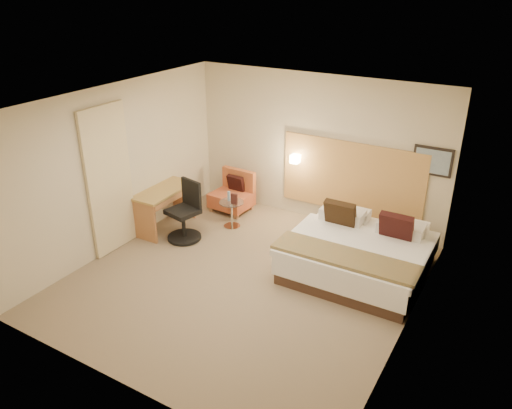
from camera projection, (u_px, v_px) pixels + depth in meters
The scene contains 19 objects.
floor at pixel (244, 280), 7.56m from camera, with size 4.80×5.00×0.02m, color #7B6953.
ceiling at pixel (242, 102), 6.42m from camera, with size 4.80×5.00×0.02m, color white.
wall_back at pixel (317, 149), 8.96m from camera, with size 4.80×0.02×2.70m, color beige.
wall_front at pixel (112, 285), 5.03m from camera, with size 4.80×0.02×2.70m, color beige.
wall_left at pixel (117, 168), 8.10m from camera, with size 0.02×5.00×2.70m, color beige.
wall_right at pixel (416, 240), 5.89m from camera, with size 0.02×5.00×2.70m, color beige.
headboard_panel at pixel (351, 178), 8.77m from camera, with size 2.60×0.04×1.30m, color tan.
art_frame at pixel (433, 161), 7.94m from camera, with size 0.62×0.03×0.47m, color black.
art_canvas at pixel (432, 162), 7.93m from camera, with size 0.54×0.01×0.39m, color gray.
lamp_arm at pixel (297, 158), 9.13m from camera, with size 0.02×0.02×0.12m, color silver.
lamp_shade at pixel (295, 159), 9.09m from camera, with size 0.15×0.15×0.15m, color #F7E5C0.
curtain at pixel (109, 181), 7.94m from camera, with size 0.06×0.90×2.42m, color beige.
bottle_a at pixel (229, 196), 8.97m from camera, with size 0.05×0.05×0.18m, color #8AB2D5.
menu_folder at pixel (234, 199), 8.83m from camera, with size 0.12×0.04×0.19m, color #3A1A17.
bed at pixel (359, 253), 7.64m from camera, with size 2.09×2.00×1.00m.
lounge_chair at pixel (233, 195), 9.70m from camera, with size 0.76×0.67×0.77m.
side_table at pixel (232, 213), 9.04m from camera, with size 0.52×0.52×0.49m.
desk at pixel (165, 198), 8.87m from camera, with size 0.58×1.22×0.75m.
desk_chair at pixel (186, 216), 8.58m from camera, with size 0.70×0.70×1.04m.
Camera 1 is at (3.39, -5.41, 4.20)m, focal length 35.00 mm.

